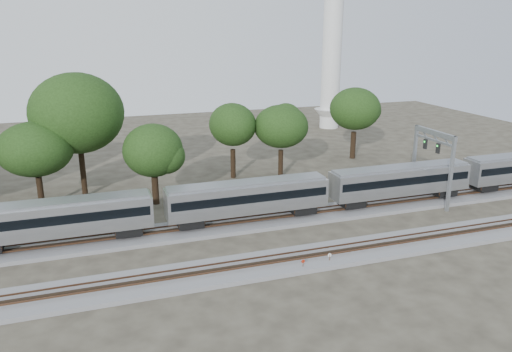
{
  "coord_description": "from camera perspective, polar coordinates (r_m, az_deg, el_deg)",
  "views": [
    {
      "loc": [
        -9.97,
        -42.17,
        20.76
      ],
      "look_at": [
        5.93,
        5.0,
        5.76
      ],
      "focal_mm": 35.0,
      "sensor_mm": 36.0,
      "label": 1
    }
  ],
  "objects": [
    {
      "name": "track_near",
      "position": [
        44.49,
        -3.6,
        -10.79
      ],
      "size": [
        160.0,
        5.0,
        0.73
      ],
      "color": "slate",
      "rests_on": "ground"
    },
    {
      "name": "train",
      "position": [
        61.78,
        16.25,
        -0.4
      ],
      "size": [
        129.73,
        3.16,
        4.66
      ],
      "color": "silver",
      "rests_on": "ground"
    },
    {
      "name": "tree_4",
      "position": [
        60.21,
        -11.69,
        2.87
      ],
      "size": [
        6.79,
        6.79,
        9.58
      ],
      "color": "black",
      "rests_on": "ground"
    },
    {
      "name": "tree_5",
      "position": [
        69.52,
        -2.7,
        5.88
      ],
      "size": [
        7.8,
        7.8,
        10.99
      ],
      "color": "black",
      "rests_on": "ground"
    },
    {
      "name": "switch_lever",
      "position": [
        45.34,
        6.26,
        -10.38
      ],
      "size": [
        0.57,
        0.44,
        0.3
      ],
      "primitive_type": "cube",
      "rotation": [
        0.0,
        0.0,
        -0.32
      ],
      "color": "#512D19",
      "rests_on": "ground"
    },
    {
      "name": "tree_3",
      "position": [
        64.57,
        -19.79,
        6.75
      ],
      "size": [
        10.81,
        10.81,
        15.24
      ],
      "color": "black",
      "rests_on": "ground"
    },
    {
      "name": "switch_stand_red",
      "position": [
        44.83,
        5.4,
        -9.93
      ],
      "size": [
        0.34,
        0.07,
        1.06
      ],
      "rotation": [
        0.0,
        0.0,
        0.11
      ],
      "color": "#512D19",
      "rests_on": "ground"
    },
    {
      "name": "switch_stand_white",
      "position": [
        46.17,
        8.41,
        -9.19
      ],
      "size": [
        0.35,
        0.07,
        1.09
      ],
      "rotation": [
        0.0,
        0.0,
        -0.1
      ],
      "color": "#512D19",
      "rests_on": "ground"
    },
    {
      "name": "signal_gantry",
      "position": [
        63.37,
        19.58,
        2.78
      ],
      "size": [
        0.62,
        7.34,
        8.92
      ],
      "color": "gray",
      "rests_on": "ground"
    },
    {
      "name": "ground",
      "position": [
        48.05,
        -4.86,
        -8.9
      ],
      "size": [
        160.0,
        160.0,
        0.0
      ],
      "primitive_type": "plane",
      "color": "#383328",
      "rests_on": "ground"
    },
    {
      "name": "tree_2",
      "position": [
        62.72,
        -23.94,
        2.79
      ],
      "size": [
        7.31,
        7.31,
        10.31
      ],
      "color": "black",
      "rests_on": "ground"
    },
    {
      "name": "tree_6",
      "position": [
        69.86,
        2.9,
        5.67
      ],
      "size": [
        7.48,
        7.48,
        10.55
      ],
      "color": "black",
      "rests_on": "ground"
    },
    {
      "name": "tree_7",
      "position": [
        81.66,
        11.25,
        7.53
      ],
      "size": [
        8.25,
        8.25,
        11.64
      ],
      "color": "black",
      "rests_on": "ground"
    },
    {
      "name": "track_far",
      "position": [
        53.32,
        -6.43,
        -6.02
      ],
      "size": [
        160.0,
        5.0,
        0.73
      ],
      "color": "slate",
      "rests_on": "ground"
    }
  ]
}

